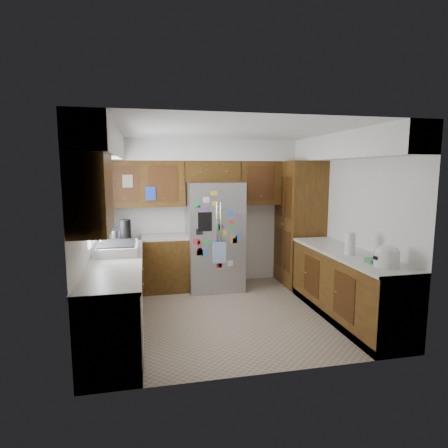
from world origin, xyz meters
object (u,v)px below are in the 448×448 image
at_px(rice_cooker, 387,256).
at_px(paper_towel, 350,243).
at_px(fridge, 214,236).
at_px(pantry, 299,224).

xyz_separation_m(rice_cooker, paper_towel, (-0.08, 0.64, 0.02)).
distance_m(fridge, paper_towel, 2.33).
relative_size(fridge, paper_towel, 6.09).
height_order(fridge, paper_towel, fridge).
bearing_deg(paper_towel, rice_cooker, -83.09).
height_order(pantry, fridge, pantry).
height_order(rice_cooker, paper_towel, paper_towel).
xyz_separation_m(pantry, fridge, (-1.50, 0.05, -0.17)).
bearing_deg(fridge, pantry, -2.05).
height_order(fridge, rice_cooker, fridge).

